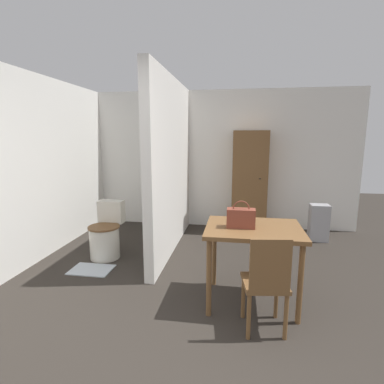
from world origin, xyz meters
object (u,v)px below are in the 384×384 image
(space_heater, at_px, (319,223))
(wooden_cabinet, at_px, (249,182))
(handbag, at_px, (241,218))
(wooden_chair, at_px, (266,281))
(toilet, at_px, (106,235))
(dining_table, at_px, (253,237))

(space_heater, bearing_deg, wooden_cabinet, 161.88)
(handbag, height_order, space_heater, handbag)
(wooden_chair, relative_size, toilet, 1.16)
(dining_table, distance_m, toilet, 2.21)
(handbag, bearing_deg, wooden_chair, -64.00)
(wooden_chair, height_order, handbag, handbag)
(wooden_chair, distance_m, handbag, 0.66)
(dining_table, xyz_separation_m, space_heater, (1.15, 2.05, -0.39))
(wooden_cabinet, bearing_deg, toilet, -143.18)
(dining_table, relative_size, handbag, 3.42)
(toilet, relative_size, space_heater, 1.27)
(wooden_chair, bearing_deg, dining_table, 93.23)
(wooden_chair, distance_m, space_heater, 2.76)
(dining_table, xyz_separation_m, toilet, (-1.98, 0.91, -0.38))
(dining_table, xyz_separation_m, handbag, (-0.13, -0.03, 0.20))
(toilet, bearing_deg, wooden_cabinet, 36.82)
(wooden_chair, bearing_deg, toilet, 138.40)
(handbag, relative_size, space_heater, 0.46)
(space_heater, bearing_deg, dining_table, -119.25)
(toilet, bearing_deg, handbag, -26.90)
(handbag, bearing_deg, dining_table, 14.55)
(toilet, height_order, wooden_cabinet, wooden_cabinet)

